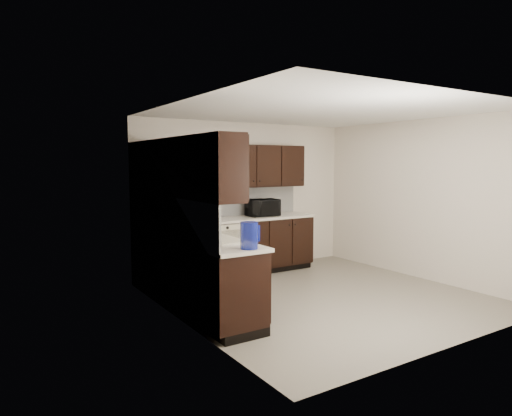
# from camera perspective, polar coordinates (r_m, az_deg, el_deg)

# --- Properties ---
(floor) EXTENTS (4.00, 4.00, 0.00)m
(floor) POSITION_cam_1_polar(r_m,az_deg,el_deg) (6.41, 8.24, -10.93)
(floor) COLOR gray
(floor) RESTS_ON ground
(ceiling) EXTENTS (4.00, 4.00, 0.00)m
(ceiling) POSITION_cam_1_polar(r_m,az_deg,el_deg) (6.18, 8.57, 11.89)
(ceiling) COLOR white
(ceiling) RESTS_ON wall_back
(wall_back) EXTENTS (4.00, 0.02, 2.50)m
(wall_back) POSITION_cam_1_polar(r_m,az_deg,el_deg) (7.79, -1.29, 1.43)
(wall_back) COLOR beige
(wall_back) RESTS_ON floor
(wall_left) EXTENTS (0.02, 4.00, 2.50)m
(wall_left) POSITION_cam_1_polar(r_m,az_deg,el_deg) (5.09, -8.87, -0.84)
(wall_left) COLOR beige
(wall_left) RESTS_ON floor
(wall_right) EXTENTS (0.02, 4.00, 2.50)m
(wall_right) POSITION_cam_1_polar(r_m,az_deg,el_deg) (7.63, 19.83, 1.01)
(wall_right) COLOR beige
(wall_right) RESTS_ON floor
(wall_front) EXTENTS (4.00, 0.02, 2.50)m
(wall_front) POSITION_cam_1_polar(r_m,az_deg,el_deg) (4.85, 24.07, -1.59)
(wall_front) COLOR beige
(wall_front) RESTS_ON floor
(lower_cabinets) EXTENTS (3.00, 2.80, 0.90)m
(lower_cabinets) POSITION_cam_1_polar(r_m,az_deg,el_deg) (6.64, -4.73, -6.60)
(lower_cabinets) COLOR black
(lower_cabinets) RESTS_ON floor
(countertop) EXTENTS (3.03, 2.83, 0.04)m
(countertop) POSITION_cam_1_polar(r_m,az_deg,el_deg) (6.55, -4.77, -2.28)
(countertop) COLOR beige
(countertop) RESTS_ON lower_cabinets
(backsplash) EXTENTS (3.00, 2.80, 0.48)m
(backsplash) POSITION_cam_1_polar(r_m,az_deg,el_deg) (6.62, -7.25, 0.04)
(backsplash) COLOR silver
(backsplash) RESTS_ON countertop
(upper_cabinets) EXTENTS (3.00, 2.80, 0.70)m
(upper_cabinets) POSITION_cam_1_polar(r_m,az_deg,el_deg) (6.53, -5.96, 5.17)
(upper_cabinets) COLOR black
(upper_cabinets) RESTS_ON wall_back
(dishwasher) EXTENTS (0.58, 0.04, 0.78)m
(dishwasher) POSITION_cam_1_polar(r_m,az_deg,el_deg) (7.02, -3.67, -4.83)
(dishwasher) COLOR beige
(dishwasher) RESTS_ON lower_cabinets
(sink) EXTENTS (0.54, 0.82, 0.42)m
(sink) POSITION_cam_1_polar(r_m,az_deg,el_deg) (5.27, -5.56, -4.64)
(sink) COLOR beige
(sink) RESTS_ON countertop
(microwave) EXTENTS (0.55, 0.41, 0.28)m
(microwave) POSITION_cam_1_polar(r_m,az_deg,el_deg) (7.58, 0.82, 0.04)
(microwave) COLOR black
(microwave) RESTS_ON countertop
(soap_bottle_a) EXTENTS (0.10, 0.10, 0.20)m
(soap_bottle_a) POSITION_cam_1_polar(r_m,az_deg,el_deg) (5.93, -7.59, -1.96)
(soap_bottle_a) COLOR gray
(soap_bottle_a) RESTS_ON countertop
(soap_bottle_b) EXTENTS (0.13, 0.13, 0.27)m
(soap_bottle_b) POSITION_cam_1_polar(r_m,az_deg,el_deg) (5.62, -9.30, -2.03)
(soap_bottle_b) COLOR gray
(soap_bottle_b) RESTS_ON countertop
(toaster_oven) EXTENTS (0.46, 0.40, 0.24)m
(toaster_oven) POSITION_cam_1_polar(r_m,az_deg,el_deg) (7.01, -8.48, -0.64)
(toaster_oven) COLOR silver
(toaster_oven) RESTS_ON countertop
(storage_bin) EXTENTS (0.62, 0.54, 0.21)m
(storage_bin) POSITION_cam_1_polar(r_m,az_deg,el_deg) (6.16, -9.72, -1.68)
(storage_bin) COLOR white
(storage_bin) RESTS_ON countertop
(blue_pitcher) EXTENTS (0.19, 0.19, 0.28)m
(blue_pitcher) POSITION_cam_1_polar(r_m,az_deg,el_deg) (4.69, -0.86, -3.45)
(blue_pitcher) COLOR navy
(blue_pitcher) RESTS_ON countertop
(teal_tumbler) EXTENTS (0.08, 0.08, 0.19)m
(teal_tumbler) POSITION_cam_1_polar(r_m,az_deg,el_deg) (6.37, -9.33, -1.52)
(teal_tumbler) COLOR #0D9590
(teal_tumbler) RESTS_ON countertop
(paper_towel_roll) EXTENTS (0.17, 0.17, 0.32)m
(paper_towel_roll) POSITION_cam_1_polar(r_m,az_deg,el_deg) (6.51, -10.21, -0.82)
(paper_towel_roll) COLOR silver
(paper_towel_roll) RESTS_ON countertop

